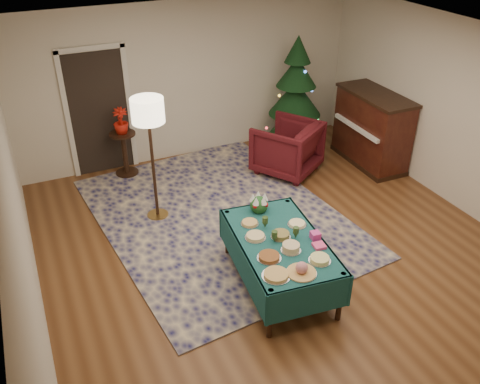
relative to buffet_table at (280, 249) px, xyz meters
name	(u,v)px	position (x,y,z in m)	size (l,w,h in m)	color
room_shell	(292,169)	(0.32, 0.36, 0.82)	(7.00, 7.00, 7.00)	#593319
doorway	(99,110)	(-1.28, 3.85, 0.56)	(1.08, 0.04, 2.16)	black
rug	(219,216)	(-0.10, 1.67, -0.52)	(3.20, 4.20, 0.02)	#131449
buffet_table	(280,249)	(0.00, 0.00, 0.00)	(1.18, 1.81, 0.66)	black
platter_0	(276,275)	(-0.35, -0.55, 0.15)	(0.31, 0.31, 0.04)	silver
platter_1	(302,269)	(-0.08, -0.62, 0.18)	(0.33, 0.33, 0.14)	silver
platter_2	(320,259)	(0.21, -0.53, 0.16)	(0.25, 0.25, 0.05)	silver
platter_3	(269,257)	(-0.28, -0.25, 0.15)	(0.27, 0.27, 0.05)	silver
platter_4	(291,248)	(0.01, -0.23, 0.17)	(0.23, 0.23, 0.09)	silver
platter_5	(255,236)	(-0.25, 0.16, 0.15)	(0.25, 0.25, 0.05)	silver
platter_6	(281,235)	(0.03, 0.04, 0.16)	(0.24, 0.24, 0.06)	silver
platter_7	(297,224)	(0.33, 0.18, 0.15)	(0.23, 0.23, 0.04)	silver
platter_8	(250,223)	(-0.18, 0.44, 0.15)	(0.22, 0.22, 0.04)	silver
goblet_0	(265,222)	(-0.05, 0.29, 0.21)	(0.07, 0.07, 0.15)	#2D471E
goblet_1	(296,233)	(0.18, -0.05, 0.21)	(0.07, 0.07, 0.15)	#2D471E
goblet_2	(274,236)	(-0.09, -0.01, 0.21)	(0.07, 0.07, 0.15)	#2D471E
napkin_stack	(319,246)	(0.34, -0.31, 0.15)	(0.13, 0.13, 0.04)	#EF4283
gift_box	(315,235)	(0.38, -0.15, 0.18)	(0.11, 0.11, 0.09)	#D03993
centerpiece	(259,203)	(0.05, 0.66, 0.25)	(0.24, 0.24, 0.27)	#1E4C1E
armchair	(287,145)	(1.50, 2.50, -0.04)	(0.95, 0.89, 0.98)	#490F15
floor_lamp	(148,118)	(-0.91, 2.07, 1.03)	(0.45, 0.45, 1.84)	#A57F3F
side_table	(125,154)	(-1.01, 3.54, -0.16)	(0.43, 0.43, 0.76)	black
potted_plant	(121,126)	(-1.01, 3.54, 0.35)	(0.24, 0.43, 0.24)	red
christmas_tree	(295,100)	(2.07, 3.26, 0.41)	(1.37, 1.37, 2.09)	black
piano	(372,130)	(2.99, 2.20, 0.09)	(0.72, 1.48, 1.27)	black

